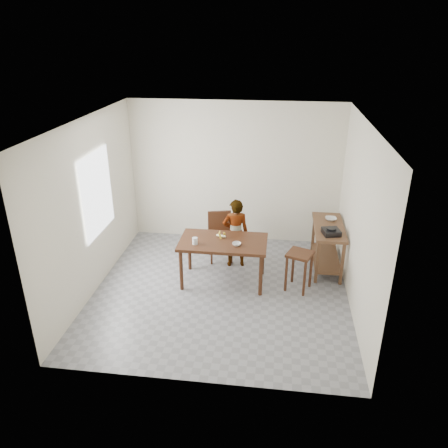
# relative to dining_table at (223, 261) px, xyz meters

# --- Properties ---
(floor) EXTENTS (4.00, 4.00, 0.04)m
(floor) POSITION_rel_dining_table_xyz_m (0.00, -0.30, -0.40)
(floor) COLOR gray
(floor) RESTS_ON ground
(ceiling) EXTENTS (4.00, 4.00, 0.04)m
(ceiling) POSITION_rel_dining_table_xyz_m (0.00, -0.30, 2.35)
(ceiling) COLOR white
(ceiling) RESTS_ON wall_back
(wall_back) EXTENTS (4.00, 0.04, 2.70)m
(wall_back) POSITION_rel_dining_table_xyz_m (0.00, 1.72, 0.98)
(wall_back) COLOR silver
(wall_back) RESTS_ON ground
(wall_front) EXTENTS (4.00, 0.04, 2.70)m
(wall_front) POSITION_rel_dining_table_xyz_m (0.00, -2.32, 0.98)
(wall_front) COLOR silver
(wall_front) RESTS_ON ground
(wall_left) EXTENTS (0.04, 4.00, 2.70)m
(wall_left) POSITION_rel_dining_table_xyz_m (-2.02, -0.30, 0.98)
(wall_left) COLOR silver
(wall_left) RESTS_ON ground
(wall_right) EXTENTS (0.04, 4.00, 2.70)m
(wall_right) POSITION_rel_dining_table_xyz_m (2.02, -0.30, 0.98)
(wall_right) COLOR silver
(wall_right) RESTS_ON ground
(window_pane) EXTENTS (0.02, 1.10, 1.30)m
(window_pane) POSITION_rel_dining_table_xyz_m (-1.97, -0.10, 1.12)
(window_pane) COLOR white
(window_pane) RESTS_ON wall_left
(dining_table) EXTENTS (1.40, 0.80, 0.75)m
(dining_table) POSITION_rel_dining_table_xyz_m (0.00, 0.00, 0.00)
(dining_table) COLOR #3E2011
(dining_table) RESTS_ON floor
(prep_counter) EXTENTS (0.50, 1.20, 0.80)m
(prep_counter) POSITION_rel_dining_table_xyz_m (1.72, 0.70, 0.03)
(prep_counter) COLOR brown
(prep_counter) RESTS_ON floor
(child) EXTENTS (0.51, 0.39, 1.24)m
(child) POSITION_rel_dining_table_xyz_m (0.14, 0.59, 0.25)
(child) COLOR silver
(child) RESTS_ON floor
(dining_chair) EXTENTS (0.51, 0.51, 0.87)m
(dining_chair) POSITION_rel_dining_table_xyz_m (-0.15, 0.77, 0.06)
(dining_chair) COLOR #3E2011
(dining_chair) RESTS_ON floor
(stool) EXTENTS (0.48, 0.48, 0.65)m
(stool) POSITION_rel_dining_table_xyz_m (1.22, -0.07, -0.05)
(stool) COLOR #3E2011
(stool) RESTS_ON floor
(glass_tumbler) EXTENTS (0.11, 0.11, 0.11)m
(glass_tumbler) POSITION_rel_dining_table_xyz_m (-0.43, -0.17, 0.43)
(glass_tumbler) COLOR silver
(glass_tumbler) RESTS_ON dining_table
(small_bowl) EXTENTS (0.17, 0.17, 0.04)m
(small_bowl) POSITION_rel_dining_table_xyz_m (0.23, -0.13, 0.40)
(small_bowl) COLOR silver
(small_bowl) RESTS_ON dining_table
(banana) EXTENTS (0.22, 0.19, 0.06)m
(banana) POSITION_rel_dining_table_xyz_m (-0.05, 0.13, 0.41)
(banana) COLOR #F0C752
(banana) RESTS_ON dining_table
(serving_bowl) EXTENTS (0.20, 0.20, 0.05)m
(serving_bowl) POSITION_rel_dining_table_xyz_m (1.77, 0.95, 0.45)
(serving_bowl) COLOR silver
(serving_bowl) RESTS_ON prep_counter
(gas_burner) EXTENTS (0.32, 0.32, 0.09)m
(gas_burner) POSITION_rel_dining_table_xyz_m (1.72, 0.36, 0.47)
(gas_burner) COLOR black
(gas_burner) RESTS_ON prep_counter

